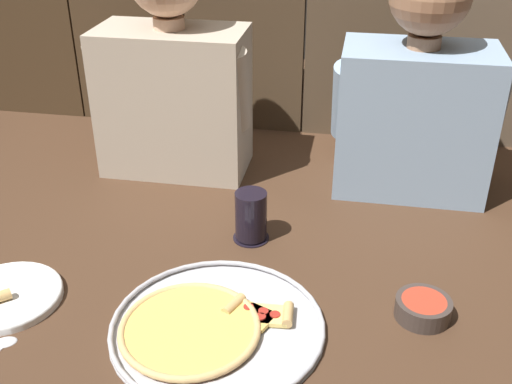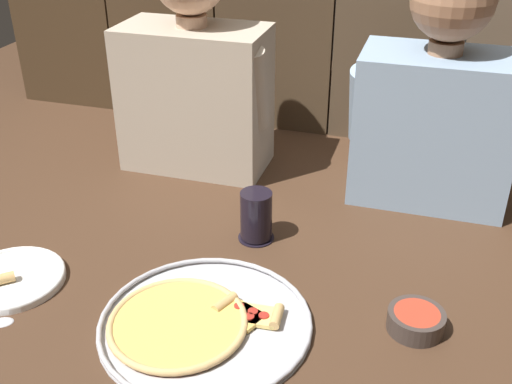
{
  "view_description": "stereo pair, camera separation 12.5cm",
  "coord_description": "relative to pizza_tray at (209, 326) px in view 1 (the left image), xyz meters",
  "views": [
    {
      "loc": [
        0.18,
        -0.97,
        0.79
      ],
      "look_at": [
        -0.01,
        0.1,
        0.18
      ],
      "focal_mm": 43.16,
      "sensor_mm": 36.0,
      "label": 1
    },
    {
      "loc": [
        0.3,
        -0.94,
        0.79
      ],
      "look_at": [
        -0.01,
        0.1,
        0.18
      ],
      "focal_mm": 43.16,
      "sensor_mm": 36.0,
      "label": 2
    }
  ],
  "objects": [
    {
      "name": "drinking_glass",
      "position": [
        0.02,
        0.32,
        0.05
      ],
      "size": [
        0.08,
        0.08,
        0.12
      ],
      "color": "black",
      "rests_on": "ground"
    },
    {
      "name": "ground_plane",
      "position": [
        0.06,
        0.12,
        -0.01
      ],
      "size": [
        3.2,
        3.2,
        0.0
      ],
      "primitive_type": "plane",
      "color": "#422B1C"
    },
    {
      "name": "dinner_plate",
      "position": [
        -0.42,
        0.01,
        -0.0
      ],
      "size": [
        0.22,
        0.22,
        0.03
      ],
      "color": "white",
      "rests_on": "ground"
    },
    {
      "name": "dipping_bowl",
      "position": [
        0.4,
        0.11,
        0.01
      ],
      "size": [
        0.11,
        0.11,
        0.04
      ],
      "color": "#3D332D",
      "rests_on": "ground"
    },
    {
      "name": "diner_right",
      "position": [
        0.38,
        0.65,
        0.27
      ],
      "size": [
        0.41,
        0.23,
        0.6
      ],
      "color": "#849EB7",
      "rests_on": "ground"
    },
    {
      "name": "pizza_tray",
      "position": [
        0.0,
        0.0,
        0.0
      ],
      "size": [
        0.4,
        0.4,
        0.03
      ],
      "color": "#B2B2B7",
      "rests_on": "ground"
    },
    {
      "name": "diner_left",
      "position": [
        -0.25,
        0.65,
        0.27
      ],
      "size": [
        0.42,
        0.21,
        0.62
      ],
      "color": "#B2A38E",
      "rests_on": "ground"
    }
  ]
}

